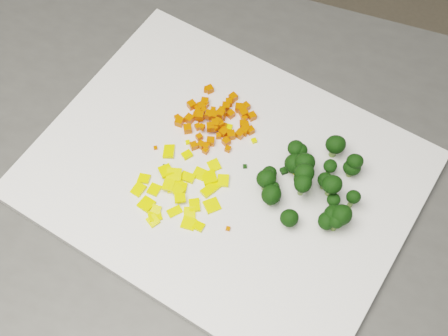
% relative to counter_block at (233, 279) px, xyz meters
% --- Properties ---
extents(counter_block, '(0.96, 0.71, 0.90)m').
position_rel_counter_block_xyz_m(counter_block, '(0.00, 0.00, 0.00)').
color(counter_block, '#464543').
rests_on(counter_block, ground).
extents(cutting_board, '(0.56, 0.50, 0.01)m').
position_rel_counter_block_xyz_m(cutting_board, '(-0.01, -0.02, 0.46)').
color(cutting_board, white).
rests_on(cutting_board, counter_block).
extents(carrot_pile, '(0.11, 0.11, 0.03)m').
position_rel_counter_block_xyz_m(carrot_pile, '(-0.05, 0.05, 0.48)').
color(carrot_pile, '#D54402').
rests_on(carrot_pile, cutting_board).
extents(pepper_pile, '(0.12, 0.12, 0.02)m').
position_rel_counter_block_xyz_m(pepper_pile, '(-0.07, -0.06, 0.47)').
color(pepper_pile, yellow).
rests_on(pepper_pile, cutting_board).
extents(broccoli_pile, '(0.13, 0.13, 0.06)m').
position_rel_counter_block_xyz_m(broccoli_pile, '(0.10, -0.02, 0.49)').
color(broccoli_pile, black).
rests_on(broccoli_pile, cutting_board).
extents(carrot_cube_0, '(0.01, 0.01, 0.01)m').
position_rel_counter_block_xyz_m(carrot_cube_0, '(-0.04, 0.04, 0.48)').
color(carrot_cube_0, '#D54402').
rests_on(carrot_cube_0, carrot_pile).
extents(carrot_cube_1, '(0.01, 0.01, 0.01)m').
position_rel_counter_block_xyz_m(carrot_cube_1, '(-0.04, 0.06, 0.47)').
color(carrot_cube_1, '#D54402').
rests_on(carrot_cube_1, carrot_pile).
extents(carrot_cube_2, '(0.01, 0.01, 0.01)m').
position_rel_counter_block_xyz_m(carrot_cube_2, '(0.00, 0.07, 0.47)').
color(carrot_cube_2, '#D54402').
rests_on(carrot_cube_2, carrot_pile).
extents(carrot_cube_3, '(0.01, 0.01, 0.01)m').
position_rel_counter_block_xyz_m(carrot_cube_3, '(-0.08, 0.04, 0.47)').
color(carrot_cube_3, '#D54402').
rests_on(carrot_cube_3, carrot_pile).
extents(carrot_cube_4, '(0.01, 0.01, 0.01)m').
position_rel_counter_block_xyz_m(carrot_cube_4, '(-0.05, 0.05, 0.48)').
color(carrot_cube_4, '#D54402').
rests_on(carrot_cube_4, carrot_pile).
extents(carrot_cube_5, '(0.01, 0.01, 0.01)m').
position_rel_counter_block_xyz_m(carrot_cube_5, '(-0.06, 0.03, 0.47)').
color(carrot_cube_5, '#D54402').
rests_on(carrot_cube_5, carrot_pile).
extents(carrot_cube_6, '(0.01, 0.01, 0.01)m').
position_rel_counter_block_xyz_m(carrot_cube_6, '(-0.00, 0.05, 0.47)').
color(carrot_cube_6, '#D54402').
rests_on(carrot_cube_6, carrot_pile).
extents(carrot_cube_7, '(0.01, 0.01, 0.01)m').
position_rel_counter_block_xyz_m(carrot_cube_7, '(-0.07, 0.06, 0.47)').
color(carrot_cube_7, '#D54402').
rests_on(carrot_cube_7, carrot_pile).
extents(carrot_cube_8, '(0.01, 0.01, 0.01)m').
position_rel_counter_block_xyz_m(carrot_cube_8, '(-0.07, 0.10, 0.47)').
color(carrot_cube_8, '#D54402').
rests_on(carrot_cube_8, carrot_pile).
extents(carrot_cube_9, '(0.01, 0.01, 0.01)m').
position_rel_counter_block_xyz_m(carrot_cube_9, '(-0.04, 0.04, 0.47)').
color(carrot_cube_9, '#D54402').
rests_on(carrot_cube_9, carrot_pile).
extents(carrot_cube_10, '(0.01, 0.01, 0.01)m').
position_rel_counter_block_xyz_m(carrot_cube_10, '(-0.04, 0.06, 0.48)').
color(carrot_cube_10, '#D54402').
rests_on(carrot_cube_10, carrot_pile).
extents(carrot_cube_11, '(0.01, 0.01, 0.01)m').
position_rel_counter_block_xyz_m(carrot_cube_11, '(-0.07, 0.08, 0.47)').
color(carrot_cube_11, '#D54402').
rests_on(carrot_cube_11, carrot_pile).
extents(carrot_cube_12, '(0.01, 0.01, 0.01)m').
position_rel_counter_block_xyz_m(carrot_cube_12, '(-0.07, 0.07, 0.47)').
color(carrot_cube_12, '#D54402').
rests_on(carrot_cube_12, carrot_pile).
extents(carrot_cube_13, '(0.01, 0.01, 0.01)m').
position_rel_counter_block_xyz_m(carrot_cube_13, '(-0.00, 0.05, 0.47)').
color(carrot_cube_13, '#D54402').
rests_on(carrot_cube_13, carrot_pile).
extents(carrot_cube_14, '(0.01, 0.01, 0.01)m').
position_rel_counter_block_xyz_m(carrot_cube_14, '(-0.05, 0.06, 0.48)').
color(carrot_cube_14, '#D54402').
rests_on(carrot_cube_14, carrot_pile).
extents(carrot_cube_15, '(0.01, 0.01, 0.01)m').
position_rel_counter_block_xyz_m(carrot_cube_15, '(-0.04, 0.04, 0.47)').
color(carrot_cube_15, '#D54402').
rests_on(carrot_cube_15, carrot_pile).
extents(carrot_cube_16, '(0.01, 0.01, 0.01)m').
position_rel_counter_block_xyz_m(carrot_cube_16, '(-0.02, 0.08, 0.47)').
color(carrot_cube_16, '#D54402').
rests_on(carrot_cube_16, carrot_pile).
extents(carrot_cube_17, '(0.01, 0.01, 0.01)m').
position_rel_counter_block_xyz_m(carrot_cube_17, '(-0.01, 0.08, 0.47)').
color(carrot_cube_17, '#D54402').
rests_on(carrot_cube_17, carrot_pile).
extents(carrot_cube_18, '(0.01, 0.01, 0.01)m').
position_rel_counter_block_xyz_m(carrot_cube_18, '(-0.05, 0.03, 0.48)').
color(carrot_cube_18, '#D54402').
rests_on(carrot_cube_18, carrot_pile).
extents(carrot_cube_19, '(0.01, 0.01, 0.01)m').
position_rel_counter_block_xyz_m(carrot_cube_19, '(-0.01, 0.05, 0.47)').
color(carrot_cube_19, '#D54402').
rests_on(carrot_cube_19, carrot_pile).
extents(carrot_cube_20, '(0.01, 0.01, 0.01)m').
position_rel_counter_block_xyz_m(carrot_cube_20, '(-0.03, 0.08, 0.47)').
color(carrot_cube_20, '#D54402').
rests_on(carrot_cube_20, carrot_pile).
extents(carrot_cube_21, '(0.01, 0.01, 0.01)m').
position_rel_counter_block_xyz_m(carrot_cube_21, '(-0.06, 0.02, 0.47)').
color(carrot_cube_21, '#D54402').
rests_on(carrot_cube_21, carrot_pile).
extents(carrot_cube_22, '(0.01, 0.01, 0.01)m').
position_rel_counter_block_xyz_m(carrot_cube_22, '(-0.05, 0.05, 0.48)').
color(carrot_cube_22, '#D54402').
rests_on(carrot_cube_22, carrot_pile).
extents(carrot_cube_23, '(0.01, 0.01, 0.01)m').
position_rel_counter_block_xyz_m(carrot_cube_23, '(-0.09, 0.04, 0.47)').
color(carrot_cube_23, '#D54402').
rests_on(carrot_cube_23, carrot_pile).
extents(carrot_cube_24, '(0.01, 0.01, 0.01)m').
position_rel_counter_block_xyz_m(carrot_cube_24, '(-0.05, 0.06, 0.48)').
color(carrot_cube_24, '#D54402').
rests_on(carrot_cube_24, carrot_pile).
extents(carrot_cube_25, '(0.01, 0.01, 0.01)m').
position_rel_counter_block_xyz_m(carrot_cube_25, '(-0.03, 0.07, 0.47)').
color(carrot_cube_25, '#D54402').
rests_on(carrot_cube_25, carrot_pile).
extents(carrot_cube_26, '(0.01, 0.01, 0.01)m').
position_rel_counter_block_xyz_m(carrot_cube_26, '(-0.04, 0.08, 0.47)').
color(carrot_cube_26, '#D54402').
rests_on(carrot_cube_26, carrot_pile).
extents(carrot_cube_27, '(0.01, 0.01, 0.01)m').
position_rel_counter_block_xyz_m(carrot_cube_27, '(-0.10, 0.04, 0.47)').
color(carrot_cube_27, '#D54402').
rests_on(carrot_cube_27, carrot_pile).
extents(carrot_cube_28, '(0.01, 0.01, 0.01)m').
position_rel_counter_block_xyz_m(carrot_cube_28, '(-0.07, 0.05, 0.47)').
color(carrot_cube_28, '#D54402').
rests_on(carrot_cube_28, carrot_pile).
extents(carrot_cube_29, '(0.01, 0.01, 0.01)m').
position_rel_counter_block_xyz_m(carrot_cube_29, '(-0.05, 0.01, 0.47)').
color(carrot_cube_29, '#D54402').
rests_on(carrot_cube_29, carrot_pile).
extents(carrot_cube_30, '(0.01, 0.01, 0.01)m').
position_rel_counter_block_xyz_m(carrot_cube_30, '(-0.04, 0.02, 0.47)').
color(carrot_cube_30, '#D54402').
rests_on(carrot_cube_30, carrot_pile).
extents(carrot_cube_31, '(0.01, 0.01, 0.01)m').
position_rel_counter_block_xyz_m(carrot_cube_31, '(-0.03, 0.09, 0.47)').
color(carrot_cube_31, '#D54402').
rests_on(carrot_cube_31, carrot_pile).
extents(carrot_cube_32, '(0.01, 0.01, 0.01)m').
position_rel_counter_block_xyz_m(carrot_cube_32, '(-0.05, 0.06, 0.47)').
color(carrot_cube_32, '#D54402').
rests_on(carrot_cube_32, carrot_pile).
extents(carrot_cube_33, '(0.01, 0.01, 0.01)m').
position_rel_counter_block_xyz_m(carrot_cube_33, '(-0.07, 0.06, 0.47)').
color(carrot_cube_33, '#D54402').
rests_on(carrot_cube_33, carrot_pile).
extents(carrot_cube_34, '(0.01, 0.01, 0.01)m').
position_rel_counter_block_xyz_m(carrot_cube_34, '(-0.04, 0.03, 0.48)').
color(carrot_cube_34, '#D54402').
rests_on(carrot_cube_34, carrot_pile).
extents(carrot_cube_35, '(0.01, 0.01, 0.01)m').
position_rel_counter_block_xyz_m(carrot_cube_35, '(-0.05, 0.05, 0.47)').
color(carrot_cube_35, '#D54402').
rests_on(carrot_cube_35, carrot_pile).
extents(carrot_cube_36, '(0.01, 0.01, 0.01)m').
position_rel_counter_block_xyz_m(carrot_cube_36, '(-0.07, 0.10, 0.47)').
color(carrot_cube_36, '#D54402').
rests_on(carrot_cube_36, carrot_pile).
extents(carrot_cube_37, '(0.01, 0.01, 0.01)m').
position_rel_counter_block_xyz_m(carrot_cube_37, '(-0.01, 0.04, 0.47)').
color(carrot_cube_37, '#D54402').
rests_on(carrot_cube_37, carrot_pile).
extents(carrot_cube_38, '(0.01, 0.01, 0.01)m').
position_rel_counter_block_xyz_m(carrot_cube_38, '(-0.06, 0.01, 0.47)').
color(carrot_cube_38, '#D54402').
rests_on(carrot_cube_38, carrot_pile).
extents(carrot_cube_39, '(0.01, 0.01, 0.01)m').
position_rel_counter_block_xyz_m(carrot_cube_39, '(-0.03, 0.04, 0.47)').
color(carrot_cube_39, '#D54402').
rests_on(carrot_cube_39, carrot_pile).
extents(carrot_cube_40, '(0.01, 0.01, 0.01)m').
position_rel_counter_block_xyz_m(carrot_cube_40, '(-0.03, 0.04, 0.47)').
color(carrot_cube_40, '#D54402').
rests_on(carrot_cube_40, carrot_pile).
extents(carrot_cube_41, '(0.01, 0.01, 0.01)m').
position_rel_counter_block_xyz_m(carrot_cube_41, '(-0.02, 0.01, 0.47)').
color(carrot_cube_41, '#D54402').
rests_on(carrot_cube_41, carrot_pile).
extents(carrot_cube_42, '(0.01, 0.01, 0.01)m').
position_rel_counter_block_xyz_m(carrot_cube_42, '(-0.04, 0.06, 0.47)').
color(carrot_cube_42, '#D54402').
rests_on(carrot_cube_42, carrot_pile).
extents(carrot_cube_43, '(0.01, 0.01, 0.01)m').
position_rel_counter_block_xyz_m(carrot_cube_43, '(-0.09, 0.04, 0.47)').
color(carrot_cube_43, '#D54402').
rests_on(carrot_cube_43, carrot_pile).
extents(carrot_cube_44, '(0.01, 0.01, 0.01)m').
position_rel_counter_block_xyz_m(carrot_cube_44, '(-0.05, 0.06, 0.47)').
color(carrot_cube_44, '#D54402').
rests_on(carrot_cube_44, carrot_pile).
extents(carrot_cube_45, '(0.01, 0.01, 0.01)m').
position_rel_counter_block_xyz_m(carrot_cube_45, '(-0.07, 0.05, 0.47)').
color(carrot_cube_45, '#D54402').
rests_on(carrot_cube_45, carrot_pile).
extents(carrot_cube_46, '(0.01, 0.01, 0.01)m').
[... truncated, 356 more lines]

